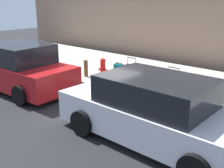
% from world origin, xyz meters
% --- Properties ---
extents(ground_plane, '(40.00, 40.00, 0.00)m').
position_xyz_m(ground_plane, '(0.00, 0.00, 0.00)').
color(ground_plane, black).
extents(sidewalk_curb, '(18.00, 5.00, 0.14)m').
position_xyz_m(sidewalk_curb, '(0.00, -2.50, 0.07)').
color(sidewalk_curb, '#ADA89E').
rests_on(sidewalk_curb, ground_plane).
extents(suitcase_navy_0, '(0.42, 0.28, 0.86)m').
position_xyz_m(suitcase_navy_0, '(-3.84, -0.70, 0.42)').
color(suitcase_navy_0, navy).
rests_on(suitcase_navy_0, sidewalk_curb).
extents(suitcase_silver_1, '(0.45, 0.22, 0.74)m').
position_xyz_m(suitcase_silver_1, '(-3.29, -0.73, 0.40)').
color(suitcase_silver_1, '#9EA0A8').
rests_on(suitcase_silver_1, sidewalk_curb).
extents(suitcase_black_2, '(0.47, 0.25, 1.00)m').
position_xyz_m(suitcase_black_2, '(-2.71, -0.74, 0.50)').
color(suitcase_black_2, black).
rests_on(suitcase_black_2, sidewalk_curb).
extents(suitcase_olive_3, '(0.47, 0.29, 0.68)m').
position_xyz_m(suitcase_olive_3, '(-2.13, -0.84, 0.45)').
color(suitcase_olive_3, '#59601E').
rests_on(suitcase_olive_3, sidewalk_curb).
extents(suitcase_red_4, '(0.45, 0.23, 0.89)m').
position_xyz_m(suitcase_red_4, '(-1.56, -0.78, 0.44)').
color(suitcase_red_4, red).
rests_on(suitcase_red_4, sidewalk_curb).
extents(suitcase_maroon_5, '(0.43, 0.22, 1.05)m').
position_xyz_m(suitcase_maroon_5, '(-1.00, -0.81, 0.53)').
color(suitcase_maroon_5, maroon).
rests_on(suitcase_maroon_5, sidewalk_curb).
extents(suitcase_teal_6, '(0.37, 0.21, 0.80)m').
position_xyz_m(suitcase_teal_6, '(-0.48, -0.75, 0.51)').
color(suitcase_teal_6, '#0F606B').
rests_on(suitcase_teal_6, sidewalk_curb).
extents(fire_hydrant, '(0.39, 0.21, 0.84)m').
position_xyz_m(fire_hydrant, '(0.35, -0.77, 0.58)').
color(fire_hydrant, red).
rests_on(fire_hydrant, sidewalk_curb).
extents(bollard_post, '(0.16, 0.16, 0.66)m').
position_xyz_m(bollard_post, '(1.15, -0.62, 0.47)').
color(bollard_post, brown).
rests_on(bollard_post, sidewalk_curb).
extents(parked_car_white_0, '(4.67, 2.07, 1.54)m').
position_xyz_m(parked_car_white_0, '(-3.70, 1.78, 0.73)').
color(parked_car_white_0, silver).
rests_on(parked_car_white_0, ground_plane).
extents(parked_car_red_1, '(4.33, 2.28, 1.66)m').
position_xyz_m(parked_car_red_1, '(1.98, 1.78, 0.77)').
color(parked_car_red_1, '#AD1619').
rests_on(parked_car_red_1, ground_plane).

